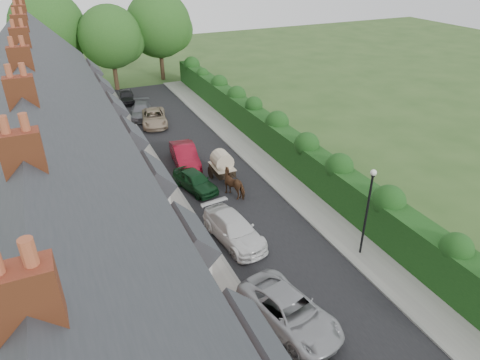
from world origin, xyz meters
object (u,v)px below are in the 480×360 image
object	(u,v)px
car_black	(126,96)
horse	(235,183)
car_red	(185,156)
lamppost	(368,202)
car_green	(195,181)
car_white	(234,229)
car_beige	(154,118)
horse_cart	(222,164)
car_grey	(141,111)
car_silver_b	(290,311)

from	to	relation	value
car_black	horse	size ratio (longest dim) A/B	1.83
car_red	lamppost	bearing A→B (deg)	-63.44
car_green	horse	xyz separation A→B (m)	(2.16, -1.81, 0.21)
car_white	car_beige	size ratio (longest dim) A/B	1.02
horse	horse_cart	xyz separation A→B (m)	(-0.00, 2.25, 0.40)
car_white	car_grey	distance (m)	21.80
lamppost	horse	world-z (taller)	lamppost
car_silver_b	horse_cart	xyz separation A→B (m)	(2.32, 13.39, 0.56)
car_black	car_grey	bearing A→B (deg)	-77.90
car_beige	car_grey	size ratio (longest dim) A/B	1.06
car_silver_b	car_red	bearing A→B (deg)	75.32
car_green	car_black	xyz separation A→B (m)	(-0.51, 20.65, -0.02)
car_grey	horse	distance (m)	17.43
horse_cart	lamppost	bearing A→B (deg)	-71.40
car_silver_b	car_grey	xyz separation A→B (m)	(0.04, 28.42, -0.06)
car_black	car_red	bearing A→B (deg)	-78.76
car_grey	car_black	xyz separation A→B (m)	(-0.40, 5.18, -0.01)
lamppost	car_white	xyz separation A→B (m)	(-5.69, 4.02, -2.59)
car_green	car_grey	size ratio (longest dim) A/B	0.87
car_red	car_grey	distance (m)	11.64
horse	horse_cart	world-z (taller)	horse_cart
lamppost	car_grey	distance (m)	26.62
car_beige	car_silver_b	bearing A→B (deg)	-81.22
car_silver_b	car_grey	world-z (taller)	car_silver_b
car_silver_b	car_white	distance (m)	6.63
lamppost	car_grey	world-z (taller)	lamppost
car_green	car_red	size ratio (longest dim) A/B	0.84
car_grey	horse	bearing A→B (deg)	-67.52
car_white	car_beige	distance (m)	19.38
car_white	horse	xyz separation A→B (m)	(2.06, 4.51, 0.17)
car_grey	car_black	world-z (taller)	car_grey
car_silver_b	horse_cart	distance (m)	13.60
car_grey	car_black	bearing A→B (deg)	109.40
lamppost	car_white	distance (m)	7.44
car_beige	car_black	xyz separation A→B (m)	(-1.03, 7.60, -0.02)
car_green	car_beige	bearing A→B (deg)	73.17
car_red	horse	world-z (taller)	horse
car_red	car_black	distance (m)	16.83
car_white	car_green	distance (m)	6.33
car_silver_b	car_black	bearing A→B (deg)	78.28
car_beige	car_grey	world-z (taller)	car_beige
car_silver_b	car_grey	distance (m)	28.42
car_red	car_green	bearing A→B (deg)	-91.68
car_black	horse_cart	distance (m)	20.40
horse_cart	car_green	bearing A→B (deg)	-168.63
lamppost	horse	xyz separation A→B (m)	(-3.63, 8.54, -2.42)
car_white	car_beige	xyz separation A→B (m)	(0.41, 19.38, -0.04)
car_white	car_black	bearing A→B (deg)	84.38
car_white	horse	world-z (taller)	horse
car_beige	horse_cart	world-z (taller)	horse_cart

